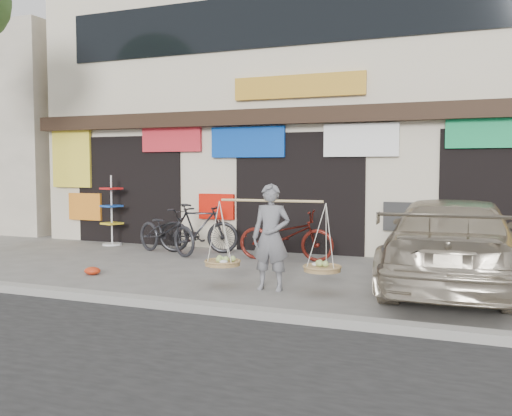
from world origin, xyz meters
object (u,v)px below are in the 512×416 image
at_px(bike_1, 198,228).
at_px(display_rack, 112,217).
at_px(bike_2, 286,235).
at_px(suv, 453,244).
at_px(bike_0, 167,230).
at_px(street_vendor, 271,241).

height_order(bike_1, display_rack, display_rack).
distance_m(bike_2, display_rack, 4.79).
bearing_deg(suv, bike_1, -19.76).
bearing_deg(bike_0, street_vendor, -104.13).
relative_size(street_vendor, bike_2, 1.10).
relative_size(bike_1, bike_2, 0.93).
distance_m(street_vendor, display_rack, 6.43).
xyz_separation_m(bike_0, bike_2, (2.74, 0.16, -0.00)).
xyz_separation_m(bike_1, display_rack, (-2.58, 0.34, 0.14)).
bearing_deg(street_vendor, suv, 21.38).
height_order(street_vendor, suv, street_vendor).
bearing_deg(suv, street_vendor, 23.45).
distance_m(street_vendor, bike_0, 4.35).
height_order(street_vendor, bike_0, street_vendor).
bearing_deg(bike_1, street_vendor, -149.75).
bearing_deg(bike_2, suv, -121.35).
bearing_deg(bike_0, display_rack, 92.66).
relative_size(street_vendor, suv, 0.44).
distance_m(suv, display_rack, 8.38).
distance_m(bike_0, suv, 6.25).
bearing_deg(bike_2, bike_1, 77.42).
distance_m(street_vendor, bike_1, 4.20).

